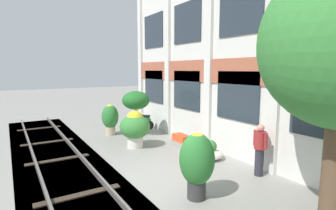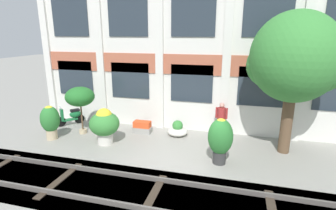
{
  "view_description": "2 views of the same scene",
  "coord_description": "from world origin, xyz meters",
  "px_view_note": "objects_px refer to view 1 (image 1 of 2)",
  "views": [
    {
      "loc": [
        6.38,
        -3.71,
        3.16
      ],
      "look_at": [
        -1.19,
        0.99,
        1.95
      ],
      "focal_mm": 28.0,
      "sensor_mm": 36.0,
      "label": 1
    },
    {
      "loc": [
        1.99,
        -8.5,
        4.46
      ],
      "look_at": [
        -0.56,
        1.04,
        1.74
      ],
      "focal_mm": 28.0,
      "sensor_mm": 36.0,
      "label": 2
    }
  ],
  "objects_px": {
    "potted_plant_stone_basin": "(135,127)",
    "scooter_near_curb": "(142,121)",
    "potted_plant_ribbed_drum": "(110,117)",
    "potted_plant_terracotta_small": "(136,101)",
    "potted_plant_square_trough": "(181,142)",
    "resident_by_doorway": "(260,148)",
    "potted_plant_wide_bowl": "(210,152)",
    "potted_plant_glazed_jar": "(197,160)"
  },
  "relations": [
    {
      "from": "potted_plant_stone_basin",
      "to": "scooter_near_curb",
      "type": "relative_size",
      "value": 1.38
    },
    {
      "from": "potted_plant_ribbed_drum",
      "to": "potted_plant_terracotta_small",
      "type": "height_order",
      "value": "potted_plant_terracotta_small"
    },
    {
      "from": "potted_plant_square_trough",
      "to": "resident_by_doorway",
      "type": "height_order",
      "value": "resident_by_doorway"
    },
    {
      "from": "potted_plant_wide_bowl",
      "to": "potted_plant_glazed_jar",
      "type": "bearing_deg",
      "value": -47.22
    },
    {
      "from": "potted_plant_square_trough",
      "to": "potted_plant_stone_basin",
      "type": "relative_size",
      "value": 0.57
    },
    {
      "from": "potted_plant_ribbed_drum",
      "to": "resident_by_doorway",
      "type": "height_order",
      "value": "resident_by_doorway"
    },
    {
      "from": "potted_plant_glazed_jar",
      "to": "potted_plant_stone_basin",
      "type": "bearing_deg",
      "value": 173.7
    },
    {
      "from": "scooter_near_curb",
      "to": "potted_plant_ribbed_drum",
      "type": "bearing_deg",
      "value": 49.69
    },
    {
      "from": "potted_plant_wide_bowl",
      "to": "scooter_near_curb",
      "type": "xyz_separation_m",
      "value": [
        -5.47,
        0.02,
        0.19
      ]
    },
    {
      "from": "potted_plant_ribbed_drum",
      "to": "potted_plant_glazed_jar",
      "type": "distance_m",
      "value": 7.21
    },
    {
      "from": "potted_plant_terracotta_small",
      "to": "potted_plant_ribbed_drum",
      "type": "bearing_deg",
      "value": -134.4
    },
    {
      "from": "potted_plant_square_trough",
      "to": "scooter_near_curb",
      "type": "bearing_deg",
      "value": 178.38
    },
    {
      "from": "potted_plant_wide_bowl",
      "to": "potted_plant_terracotta_small",
      "type": "xyz_separation_m",
      "value": [
        -4.27,
        -0.88,
        1.45
      ]
    },
    {
      "from": "potted_plant_glazed_jar",
      "to": "potted_plant_terracotta_small",
      "type": "distance_m",
      "value": 6.45
    },
    {
      "from": "potted_plant_stone_basin",
      "to": "scooter_near_curb",
      "type": "height_order",
      "value": "potted_plant_stone_basin"
    },
    {
      "from": "potted_plant_terracotta_small",
      "to": "potted_plant_stone_basin",
      "type": "bearing_deg",
      "value": -26.55
    },
    {
      "from": "potted_plant_square_trough",
      "to": "potted_plant_glazed_jar",
      "type": "height_order",
      "value": "potted_plant_glazed_jar"
    },
    {
      "from": "potted_plant_stone_basin",
      "to": "scooter_near_curb",
      "type": "xyz_separation_m",
      "value": [
        -2.76,
        1.68,
        -0.42
      ]
    },
    {
      "from": "scooter_near_curb",
      "to": "resident_by_doorway",
      "type": "bearing_deg",
      "value": 133.13
    },
    {
      "from": "potted_plant_ribbed_drum",
      "to": "potted_plant_wide_bowl",
      "type": "bearing_deg",
      "value": 19.32
    },
    {
      "from": "potted_plant_stone_basin",
      "to": "potted_plant_wide_bowl",
      "type": "bearing_deg",
      "value": 31.43
    },
    {
      "from": "potted_plant_terracotta_small",
      "to": "resident_by_doorway",
      "type": "xyz_separation_m",
      "value": [
        6.15,
        1.16,
        -0.87
      ]
    },
    {
      "from": "potted_plant_ribbed_drum",
      "to": "resident_by_doorway",
      "type": "distance_m",
      "value": 7.38
    },
    {
      "from": "potted_plant_square_trough",
      "to": "potted_plant_wide_bowl",
      "type": "distance_m",
      "value": 1.66
    },
    {
      "from": "potted_plant_square_trough",
      "to": "potted_plant_wide_bowl",
      "type": "relative_size",
      "value": 0.95
    },
    {
      "from": "scooter_near_curb",
      "to": "potted_plant_stone_basin",
      "type": "bearing_deg",
      "value": 99.8
    },
    {
      "from": "potted_plant_ribbed_drum",
      "to": "potted_plant_stone_basin",
      "type": "xyz_separation_m",
      "value": [
        2.48,
        0.16,
        -0.02
      ]
    },
    {
      "from": "potted_plant_square_trough",
      "to": "potted_plant_terracotta_small",
      "type": "xyz_separation_m",
      "value": [
        -2.61,
        -0.79,
        1.45
      ]
    },
    {
      "from": "potted_plant_glazed_jar",
      "to": "resident_by_doorway",
      "type": "height_order",
      "value": "potted_plant_glazed_jar"
    },
    {
      "from": "potted_plant_stone_basin",
      "to": "resident_by_doorway",
      "type": "bearing_deg",
      "value": 22.93
    },
    {
      "from": "potted_plant_square_trough",
      "to": "potted_plant_wide_bowl",
      "type": "bearing_deg",
      "value": 3.0
    },
    {
      "from": "potted_plant_ribbed_drum",
      "to": "potted_plant_terracotta_small",
      "type": "relative_size",
      "value": 0.69
    },
    {
      "from": "potted_plant_terracotta_small",
      "to": "resident_by_doorway",
      "type": "distance_m",
      "value": 6.32
    },
    {
      "from": "potted_plant_glazed_jar",
      "to": "potted_plant_wide_bowl",
      "type": "relative_size",
      "value": 1.81
    },
    {
      "from": "potted_plant_ribbed_drum",
      "to": "scooter_near_curb",
      "type": "relative_size",
      "value": 1.36
    },
    {
      "from": "potted_plant_ribbed_drum",
      "to": "potted_plant_stone_basin",
      "type": "height_order",
      "value": "potted_plant_stone_basin"
    },
    {
      "from": "potted_plant_stone_basin",
      "to": "potted_plant_terracotta_small",
      "type": "relative_size",
      "value": 0.7
    },
    {
      "from": "resident_by_doorway",
      "to": "potted_plant_wide_bowl",
      "type": "bearing_deg",
      "value": -74.32
    },
    {
      "from": "scooter_near_curb",
      "to": "resident_by_doorway",
      "type": "relative_size",
      "value": 0.7
    },
    {
      "from": "potted_plant_ribbed_drum",
      "to": "potted_plant_square_trough",
      "type": "relative_size",
      "value": 1.72
    },
    {
      "from": "potted_plant_ribbed_drum",
      "to": "scooter_near_curb",
      "type": "distance_m",
      "value": 1.91
    },
    {
      "from": "potted_plant_glazed_jar",
      "to": "potted_plant_wide_bowl",
      "type": "bearing_deg",
      "value": 132.78
    }
  ]
}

